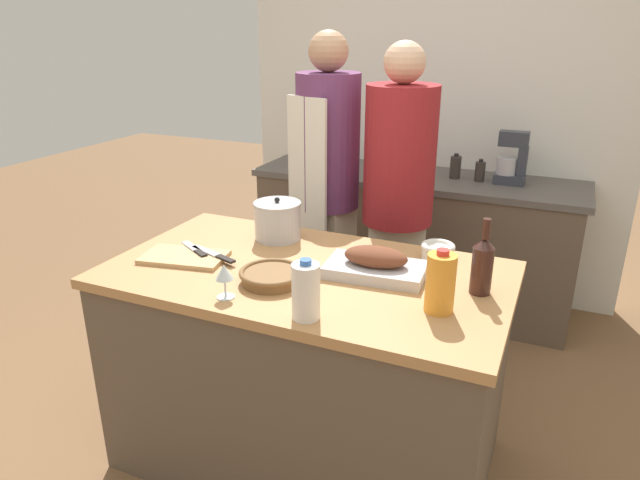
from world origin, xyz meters
name	(u,v)px	position (x,y,z in m)	size (l,w,h in m)	color
ground_plane	(308,453)	(0.00, 0.00, 0.00)	(12.00, 12.00, 0.00)	brown
kitchen_island	(307,368)	(0.00, 0.00, 0.45)	(1.56, 0.87, 0.90)	brown
back_counter	(413,239)	(0.00, 1.67, 0.44)	(2.10, 0.60, 0.88)	brown
back_wall	(434,107)	(0.00, 2.02, 1.27)	(2.60, 0.10, 2.55)	silver
roasting_pan	(375,265)	(0.26, 0.06, 0.94)	(0.39, 0.25, 0.12)	#BCBCC1
wicker_basket	(272,275)	(-0.07, -0.15, 0.92)	(0.24, 0.24, 0.05)	brown
cutting_board	(184,257)	(-0.50, -0.10, 0.91)	(0.37, 0.25, 0.02)	tan
stock_pot	(278,221)	(-0.26, 0.27, 0.98)	(0.21, 0.21, 0.19)	#B7B7BC
mixing_bowl	(438,250)	(0.44, 0.32, 0.93)	(0.14, 0.14, 0.07)	beige
juice_jug	(440,283)	(0.55, -0.13, 1.00)	(0.10, 0.10, 0.22)	orange
milk_jug	(306,291)	(0.16, -0.35, 0.99)	(0.09, 0.09, 0.21)	white
wine_bottle_green	(482,264)	(0.65, 0.07, 1.01)	(0.08, 0.08, 0.28)	#381E19
wine_glass_left	(224,274)	(-0.16, -0.33, 0.99)	(0.06, 0.06, 0.13)	silver
knife_chef	(215,254)	(-0.39, -0.05, 0.92)	(0.25, 0.11, 0.01)	#B7B7BC
knife_paring	(195,249)	(-0.50, -0.04, 0.92)	(0.19, 0.13, 0.01)	#B7B7BC
stand_mixer	(512,162)	(0.57, 1.71, 1.02)	(0.18, 0.14, 0.32)	#333842
condiment_bottle_tall	(455,167)	(0.24, 1.69, 0.96)	(0.07, 0.07, 0.16)	#332D28
condiment_bottle_short	(480,171)	(0.39, 1.69, 0.95)	(0.06, 0.06, 0.14)	#332D28
condiment_bottle_extra	(319,158)	(-0.65, 1.59, 0.96)	(0.06, 0.06, 0.16)	maroon
person_cook_aproned	(327,182)	(-0.31, 0.93, 0.99)	(0.35, 0.37, 1.77)	beige
person_cook_guest	(398,199)	(0.10, 0.89, 0.96)	(0.36, 0.36, 1.73)	beige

